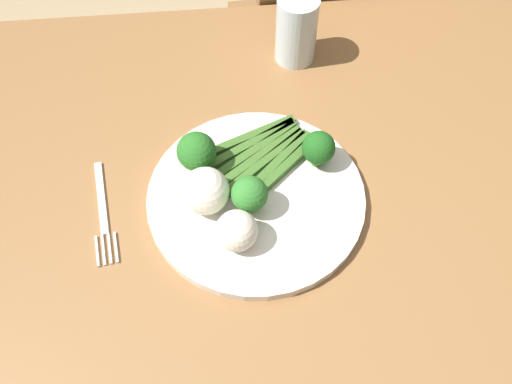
# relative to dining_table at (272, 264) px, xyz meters

# --- Properties ---
(ground_plane) EXTENTS (6.00, 6.00, 0.02)m
(ground_plane) POSITION_rel_dining_table_xyz_m (0.00, 0.00, -0.67)
(ground_plane) COLOR tan
(dining_table) EXTENTS (1.41, 0.94, 0.76)m
(dining_table) POSITION_rel_dining_table_xyz_m (0.00, 0.00, 0.00)
(dining_table) COLOR olive
(dining_table) RESTS_ON ground_plane
(chair) EXTENTS (0.43, 0.43, 0.87)m
(chair) POSITION_rel_dining_table_xyz_m (-0.21, -0.60, -0.16)
(chair) COLOR olive
(chair) RESTS_ON ground_plane
(plate) EXTENTS (0.30, 0.30, 0.01)m
(plate) POSITION_rel_dining_table_xyz_m (0.02, -0.05, 0.11)
(plate) COLOR silver
(plate) RESTS_ON dining_table
(asparagus_bundle) EXTENTS (0.17, 0.15, 0.01)m
(asparagus_bundle) POSITION_rel_dining_table_xyz_m (0.00, -0.11, 0.12)
(asparagus_bundle) COLOR #3D6626
(asparagus_bundle) RESTS_ON plate
(broccoli_right) EXTENTS (0.05, 0.05, 0.06)m
(broccoli_right) POSITION_rel_dining_table_xyz_m (0.03, -0.03, 0.15)
(broccoli_right) COLOR #609E3D
(broccoli_right) RESTS_ON plate
(broccoli_outer_edge) EXTENTS (0.05, 0.05, 0.07)m
(broccoli_outer_edge) POSITION_rel_dining_table_xyz_m (0.09, -0.10, 0.15)
(broccoli_outer_edge) COLOR #568E33
(broccoli_outer_edge) RESTS_ON plate
(broccoli_near_center) EXTENTS (0.05, 0.05, 0.06)m
(broccoli_near_center) POSITION_rel_dining_table_xyz_m (-0.07, -0.10, 0.15)
(broccoli_near_center) COLOR #4C7F2B
(broccoli_near_center) RESTS_ON plate
(cauliflower_edge) EXTENTS (0.05, 0.05, 0.05)m
(cauliflower_edge) POSITION_rel_dining_table_xyz_m (0.05, 0.02, 0.14)
(cauliflower_edge) COLOR white
(cauliflower_edge) RESTS_ON plate
(cauliflower_back_right) EXTENTS (0.06, 0.06, 0.06)m
(cauliflower_back_right) POSITION_rel_dining_table_xyz_m (0.08, -0.04, 0.15)
(cauliflower_back_right) COLOR white
(cauliflower_back_right) RESTS_ON plate
(fork) EXTENTS (0.04, 0.17, 0.00)m
(fork) POSITION_rel_dining_table_xyz_m (0.23, -0.05, 0.10)
(fork) COLOR silver
(fork) RESTS_ON dining_table
(water_glass) EXTENTS (0.07, 0.07, 0.11)m
(water_glass) POSITION_rel_dining_table_xyz_m (-0.07, -0.33, 0.15)
(water_glass) COLOR silver
(water_glass) RESTS_ON dining_table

